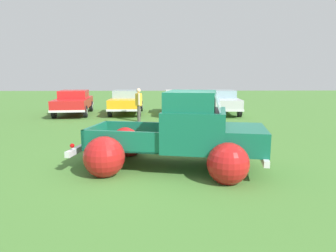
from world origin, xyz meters
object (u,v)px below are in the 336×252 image
Objects in this scene: vintage_pickup_truck at (184,138)px; show_car_3 at (222,101)px; spectator_0 at (139,103)px; show_car_1 at (127,101)px; show_car_2 at (178,101)px; show_car_0 at (74,101)px.

show_car_3 is (3.22, 10.96, 0.03)m from vintage_pickup_truck.
vintage_pickup_truck is 2.93× the size of spectator_0.
show_car_2 is (3.13, -0.13, -0.00)m from show_car_1.
show_car_2 is (0.53, 10.89, 0.02)m from vintage_pickup_truck.
show_car_3 is 5.78m from spectator_0.
show_car_0 is at bearing -89.01° from show_car_2.
show_car_3 is at bearing 91.66° from show_car_2.
show_car_0 is 8.94m from show_car_3.
vintage_pickup_truck is at bearing -2.52° from show_car_2.
vintage_pickup_truck is 11.33m from show_car_1.
vintage_pickup_truck is at bearing -11.84° from show_car_3.
show_car_1 is (3.12, 0.21, -0.00)m from show_car_0.
show_car_0 is at bearing -42.41° from spectator_0.
spectator_0 is (-1.65, 7.84, 0.20)m from vintage_pickup_truck.
show_car_0 is 3.13m from show_car_1.
show_car_1 is at bearing -86.10° from show_car_3.
vintage_pickup_truck reaches higher than show_car_1.
vintage_pickup_truck is 8.02m from spectator_0.
show_car_0 is 1.16× the size of show_car_2.
show_car_2 is at bearing -84.08° from show_car_3.
show_car_1 is 5.82m from show_car_3.
show_car_0 is at bearing 129.68° from vintage_pickup_truck.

